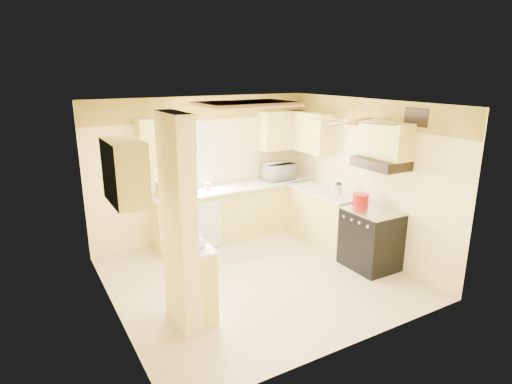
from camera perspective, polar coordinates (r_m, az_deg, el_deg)
floor at (r=6.38m, az=0.21°, el=-11.30°), size 4.00×4.00×0.00m
ceiling at (r=5.68m, az=0.24°, el=11.72°), size 4.00×4.00×0.00m
wall_back at (r=7.56m, az=-7.08°, el=3.07°), size 4.00×0.00×4.00m
wall_front at (r=4.47m, az=12.71°, el=-6.41°), size 4.00×0.00×4.00m
wall_left at (r=5.24m, az=-19.05°, el=-3.53°), size 0.00×3.80×3.80m
wall_right at (r=7.10m, az=14.31°, el=1.84°), size 0.00×3.80×3.80m
wallpaper_border at (r=7.38m, az=-7.30°, el=11.01°), size 4.00×0.02×0.40m
partition_column at (r=4.89m, az=-10.26°, el=-4.27°), size 0.20×0.70×2.50m
partition_ledge at (r=5.29m, az=-7.54°, el=-12.04°), size 0.25×0.55×0.90m
ledge_top at (r=5.08m, az=-7.74°, el=-7.36°), size 0.28×0.58×0.04m
lower_cabinets_back at (r=7.72m, az=-2.58°, el=-2.73°), size 3.00×0.60×0.90m
lower_cabinets_right at (r=7.56m, az=9.10°, el=-3.34°), size 0.60×1.40×0.90m
countertop_back at (r=7.57m, az=-2.59°, el=0.62°), size 3.04×0.64×0.04m
countertop_right at (r=7.41m, az=9.20°, el=0.09°), size 0.64×1.44×0.04m
dishwasher_panel at (r=7.16m, az=-6.76°, el=-4.52°), size 0.58×0.02×0.80m
window at (r=7.39m, az=-8.90°, el=5.08°), size 0.92×0.02×1.02m
upper_cab_back_left at (r=7.00m, az=-13.12°, el=6.75°), size 0.60×0.35×0.70m
upper_cab_back_right at (r=8.03m, az=3.60°, el=8.26°), size 0.90×0.35×0.70m
upper_cab_right at (r=7.80m, az=7.25°, el=7.95°), size 0.35×1.00×0.70m
upper_cab_left_wall at (r=4.88m, az=-17.08°, el=2.57°), size 0.35×0.75×0.70m
upper_cab_over_stove at (r=6.46m, az=17.01°, el=6.63°), size 0.35×0.76×0.52m
stove at (r=6.74m, az=15.07°, el=-6.02°), size 0.68×0.77×0.92m
range_hood at (r=6.46m, az=16.25°, el=3.71°), size 0.50×0.76×0.14m
poster_menu at (r=4.76m, az=-9.35°, el=2.75°), size 0.02×0.42×0.57m
poster_nashville at (r=4.94m, az=-9.02°, el=-4.60°), size 0.02×0.42×0.57m
ceiling_light_panel at (r=6.17m, az=-1.34°, el=11.64°), size 1.35×0.95×0.06m
ceiling_fan at (r=5.74m, az=12.64°, el=9.23°), size 1.15×1.15×0.26m
vent_grate at (r=6.31m, az=20.58°, el=9.32°), size 0.02×0.40×0.25m
microwave at (r=8.00m, az=3.03°, el=2.76°), size 0.57×0.39×0.31m
bowl at (r=5.05m, az=-7.88°, el=-6.96°), size 0.29×0.29×0.05m
dutch_oven at (r=6.78m, az=13.76°, el=-0.94°), size 0.26×0.26×0.17m
kettle at (r=7.20m, az=10.95°, el=0.45°), size 0.13×0.13×0.20m
dish_rack at (r=7.11m, az=-11.54°, el=0.16°), size 0.42×0.31×0.24m
utensil_crock at (r=7.38m, az=-6.50°, el=0.79°), size 0.09×0.09×0.19m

